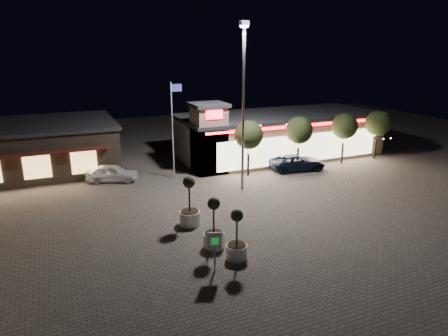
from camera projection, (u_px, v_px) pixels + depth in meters
name	position (u px, v px, depth m)	size (l,w,h in m)	color
ground	(271.00, 237.00, 23.25)	(90.00, 90.00, 0.00)	#62574F
retail_building	(276.00, 135.00, 40.12)	(20.40, 8.40, 6.10)	gray
restaurant_building	(19.00, 148.00, 34.93)	(16.40, 11.00, 4.30)	#382D23
floodlight_pole	(243.00, 99.00, 29.02)	(0.60, 0.40, 12.38)	gray
flagpole	(173.00, 122.00, 32.61)	(0.95, 0.10, 8.00)	white
string_tree_a	(249.00, 135.00, 33.42)	(2.42, 2.42, 4.79)	#332319
string_tree_b	(299.00, 130.00, 35.30)	(2.42, 2.42, 4.79)	#332319
string_tree_c	(345.00, 126.00, 37.19)	(2.42, 2.42, 4.79)	#332319
string_tree_d	(378.00, 123.00, 38.70)	(2.42, 2.42, 4.79)	#332319
pickup_truck	(297.00, 162.00, 35.83)	(2.32, 5.04, 1.40)	black
white_sedan	(112.00, 173.00, 32.74)	(1.68, 4.19, 1.43)	silver
planter_left	(190.00, 210.00, 24.62)	(1.28, 1.28, 3.15)	white
planter_mid	(237.00, 243.00, 20.67)	(1.11, 1.11, 2.73)	white
planter_right	(214.00, 232.00, 21.85)	(1.18, 1.18, 2.91)	white
valet_sign	(214.00, 244.00, 19.26)	(0.67, 0.27, 2.09)	gray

